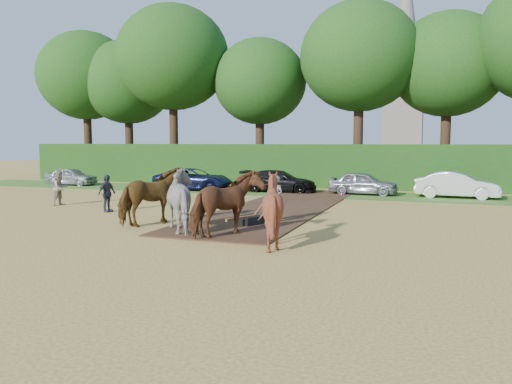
{
  "coord_description": "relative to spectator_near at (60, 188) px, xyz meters",
  "views": [
    {
      "loc": [
        8.52,
        -15.55,
        3.14
      ],
      "look_at": [
        2.59,
        0.76,
        1.4
      ],
      "focal_mm": 35.0,
      "sensor_mm": 36.0,
      "label": 1
    }
  ],
  "objects": [
    {
      "name": "ground",
      "position": [
        9.08,
        -4.31,
        -0.86
      ],
      "size": [
        120.0,
        120.0,
        0.0
      ],
      "primitive_type": "plane",
      "color": "gold",
      "rests_on": "ground"
    },
    {
      "name": "plough_team",
      "position": [
        10.3,
        -4.54,
        0.24
      ],
      "size": [
        7.68,
        5.8,
        2.21
      ],
      "color": "brown",
      "rests_on": "ground"
    },
    {
      "name": "spectator_far",
      "position": [
        3.68,
        -1.22,
        -0.01
      ],
      "size": [
        0.53,
        1.04,
        1.69
      ],
      "primitive_type": "imported",
      "rotation": [
        0.0,
        0.0,
        1.45
      ],
      "color": "#272B34",
      "rests_on": "ground"
    },
    {
      "name": "grass_verge",
      "position": [
        9.08,
        9.69,
        -0.85
      ],
      "size": [
        50.0,
        5.0,
        0.03
      ],
      "primitive_type": "cube",
      "color": "#38601E",
      "rests_on": "ground"
    },
    {
      "name": "treeline",
      "position": [
        7.39,
        17.37,
        8.11
      ],
      "size": [
        48.7,
        10.6,
        14.21
      ],
      "color": "#382616",
      "rests_on": "ground"
    },
    {
      "name": "spectator_near",
      "position": [
        0.0,
        0.0,
        0.0
      ],
      "size": [
        0.77,
        0.92,
        1.72
      ],
      "primitive_type": "imported",
      "rotation": [
        0.0,
        0.0,
        1.42
      ],
      "color": "#C5B59B",
      "rests_on": "ground"
    },
    {
      "name": "parked_cars",
      "position": [
        7.2,
        9.8,
        -0.16
      ],
      "size": [
        30.36,
        3.31,
        1.49
      ],
      "color": "#A8AAAF",
      "rests_on": "ground"
    },
    {
      "name": "hedgerow",
      "position": [
        9.08,
        14.19,
        0.64
      ],
      "size": [
        46.0,
        1.6,
        3.0
      ],
      "primitive_type": "cube",
      "color": "#14380F",
      "rests_on": "ground"
    },
    {
      "name": "earth_strip",
      "position": [
        10.58,
        2.69,
        -0.84
      ],
      "size": [
        4.5,
        17.0,
        0.05
      ],
      "primitive_type": "cube",
      "color": "#472D1C",
      "rests_on": "ground"
    },
    {
      "name": "church",
      "position": [
        13.08,
        50.69,
        12.87
      ],
      "size": [
        5.2,
        5.2,
        27.0
      ],
      "color": "slate",
      "rests_on": "ground"
    }
  ]
}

